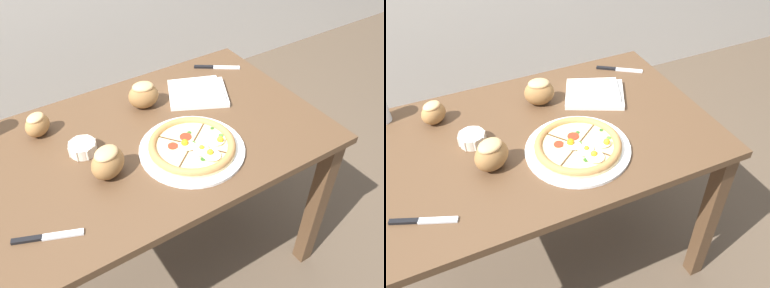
{
  "view_description": "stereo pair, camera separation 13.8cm",
  "coord_description": "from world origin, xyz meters",
  "views": [
    {
      "loc": [
        -0.47,
        -1.02,
        1.69
      ],
      "look_at": [
        0.09,
        -0.14,
        0.79
      ],
      "focal_mm": 38.0,
      "sensor_mm": 36.0,
      "label": 1
    },
    {
      "loc": [
        -0.35,
        -1.08,
        1.69
      ],
      "look_at": [
        0.09,
        -0.14,
        0.79
      ],
      "focal_mm": 38.0,
      "sensor_mm": 36.0,
      "label": 2
    }
  ],
  "objects": [
    {
      "name": "knife_main",
      "position": [
        -0.44,
        -0.23,
        0.77
      ],
      "size": [
        0.19,
        0.09,
        0.01
      ],
      "rotation": [
        0.0,
        0.0,
        -0.38
      ],
      "color": "silver",
      "rests_on": "dining_table"
    },
    {
      "name": "ramekin_bowl",
      "position": [
        -0.23,
        0.05,
        0.78
      ],
      "size": [
        0.1,
        0.1,
        0.04
      ],
      "color": "silver",
      "rests_on": "dining_table"
    },
    {
      "name": "bread_piece_near",
      "position": [
        -0.33,
        0.23,
        0.81
      ],
      "size": [
        0.12,
        0.11,
        0.09
      ],
      "rotation": [
        0.0,
        0.0,
        0.56
      ],
      "color": "#A3703D",
      "rests_on": "dining_table"
    },
    {
      "name": "bread_piece_far",
      "position": [
        -0.2,
        -0.1,
        0.82
      ],
      "size": [
        0.15,
        0.13,
        0.11
      ],
      "rotation": [
        0.0,
        0.0,
        0.45
      ],
      "color": "olive",
      "rests_on": "dining_table"
    },
    {
      "name": "dining_table",
      "position": [
        0.0,
        0.0,
        0.65
      ],
      "size": [
        1.27,
        0.79,
        0.76
      ],
      "color": "#513823",
      "rests_on": "ground_plane"
    },
    {
      "name": "napkin_folded",
      "position": [
        0.29,
        0.13,
        0.78
      ],
      "size": [
        0.29,
        0.28,
        0.04
      ],
      "rotation": [
        0.0,
        0.0,
        -0.46
      ],
      "color": "silver",
      "rests_on": "dining_table"
    },
    {
      "name": "ground_plane",
      "position": [
        0.0,
        0.0,
        0.0
      ],
      "size": [
        12.0,
        12.0,
        0.0
      ],
      "primitive_type": "plane",
      "color": "brown"
    },
    {
      "name": "pizza",
      "position": [
        0.09,
        -0.14,
        0.78
      ],
      "size": [
        0.36,
        0.36,
        0.06
      ],
      "color": "white",
      "rests_on": "dining_table"
    },
    {
      "name": "bread_piece_mid",
      "position": [
        0.07,
        0.18,
        0.82
      ],
      "size": [
        0.13,
        0.11,
        0.11
      ],
      "rotation": [
        0.0,
        0.0,
        2.96
      ],
      "color": "olive",
      "rests_on": "dining_table"
    },
    {
      "name": "knife_spare",
      "position": [
        0.48,
        0.27,
        0.77
      ],
      "size": [
        0.18,
        0.13,
        0.01
      ],
      "rotation": [
        0.0,
        0.0,
        -0.6
      ],
      "color": "silver",
      "rests_on": "dining_table"
    }
  ]
}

